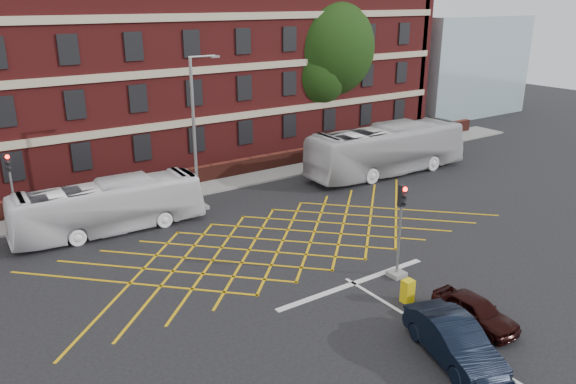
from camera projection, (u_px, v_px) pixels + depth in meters
ground at (306, 255)px, 27.02m from camera, size 120.00×120.00×0.00m
victorian_building at (136, 53)px, 41.73m from camera, size 51.00×12.17×20.40m
boundary_wall at (190, 177)px, 36.97m from camera, size 56.00×0.50×1.10m
far_pavement at (197, 188)px, 36.35m from camera, size 60.00×3.00×0.12m
glass_block at (447, 64)px, 59.90m from camera, size 14.00×10.00×10.00m
box_junction_hatching at (283, 241)px, 28.57m from camera, size 8.22×8.22×0.02m
stop_line at (354, 283)px, 24.29m from camera, size 8.00×0.30×0.02m
centre_line at (478, 359)px, 19.22m from camera, size 0.15×14.00×0.02m
bus_left at (109, 207)px, 29.33m from camera, size 9.96×2.77×2.75m
bus_right at (387, 150)px, 38.99m from camera, size 12.45×3.39×3.44m
car_navy at (454, 340)px, 19.00m from camera, size 2.76×4.67×1.46m
car_maroon at (475, 311)px, 21.06m from camera, size 1.39×3.45×1.17m
deciduous_tree at (322, 55)px, 46.98m from camera, size 8.72×8.72×12.17m
traffic_light_near at (399, 240)px, 24.38m from camera, size 0.70×0.70×4.27m
traffic_light_far at (14, 200)px, 29.16m from camera, size 0.70×0.70×4.27m
street_lamp at (197, 159)px, 32.01m from camera, size 2.25×1.00×8.75m
utility_cabinet at (408, 291)px, 22.67m from camera, size 0.45×0.40×0.98m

